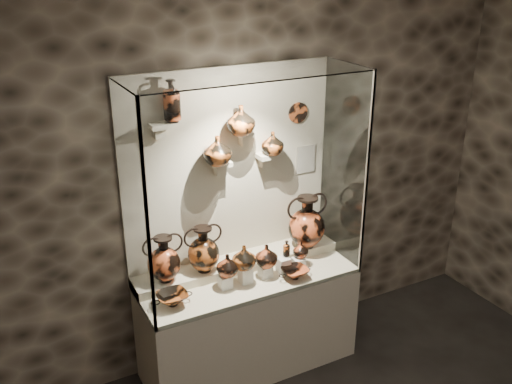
% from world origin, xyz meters
% --- Properties ---
extents(wall_back, '(5.00, 0.02, 3.20)m').
position_xyz_m(wall_back, '(0.00, 2.50, 1.60)').
color(wall_back, black).
rests_on(wall_back, ground).
extents(plinth, '(1.70, 0.60, 0.80)m').
position_xyz_m(plinth, '(0.00, 2.18, 0.40)').
color(plinth, '#C1B69C').
rests_on(plinth, floor).
extents(front_tier, '(1.68, 0.58, 0.03)m').
position_xyz_m(front_tier, '(0.00, 2.18, 0.82)').
color(front_tier, beige).
rests_on(front_tier, plinth).
extents(rear_tier, '(1.70, 0.25, 0.10)m').
position_xyz_m(rear_tier, '(0.00, 2.35, 0.85)').
color(rear_tier, beige).
rests_on(rear_tier, plinth).
extents(back_panel, '(1.70, 0.03, 1.60)m').
position_xyz_m(back_panel, '(0.00, 2.50, 1.60)').
color(back_panel, '#C1B69C').
rests_on(back_panel, plinth).
extents(glass_front, '(1.70, 0.01, 1.60)m').
position_xyz_m(glass_front, '(0.00, 1.88, 1.60)').
color(glass_front, white).
rests_on(glass_front, plinth).
extents(glass_left, '(0.01, 0.60, 1.60)m').
position_xyz_m(glass_left, '(-0.85, 2.18, 1.60)').
color(glass_left, white).
rests_on(glass_left, plinth).
extents(glass_right, '(0.01, 0.60, 1.60)m').
position_xyz_m(glass_right, '(0.85, 2.18, 1.60)').
color(glass_right, white).
rests_on(glass_right, plinth).
extents(glass_top, '(1.70, 0.60, 0.01)m').
position_xyz_m(glass_top, '(0.00, 2.18, 2.40)').
color(glass_top, white).
rests_on(glass_top, back_panel).
extents(frame_post_left, '(0.02, 0.02, 1.60)m').
position_xyz_m(frame_post_left, '(-0.84, 1.89, 1.60)').
color(frame_post_left, gray).
rests_on(frame_post_left, plinth).
extents(frame_post_right, '(0.02, 0.02, 1.60)m').
position_xyz_m(frame_post_right, '(0.84, 1.89, 1.60)').
color(frame_post_right, gray).
rests_on(frame_post_right, plinth).
extents(pedestal_a, '(0.09, 0.09, 0.10)m').
position_xyz_m(pedestal_a, '(-0.22, 2.13, 0.88)').
color(pedestal_a, silver).
rests_on(pedestal_a, front_tier).
extents(pedestal_b, '(0.09, 0.09, 0.13)m').
position_xyz_m(pedestal_b, '(-0.05, 2.13, 0.90)').
color(pedestal_b, silver).
rests_on(pedestal_b, front_tier).
extents(pedestal_c, '(0.09, 0.09, 0.09)m').
position_xyz_m(pedestal_c, '(0.12, 2.13, 0.88)').
color(pedestal_c, silver).
rests_on(pedestal_c, front_tier).
extents(pedestal_d, '(0.09, 0.09, 0.12)m').
position_xyz_m(pedestal_d, '(0.28, 2.13, 0.89)').
color(pedestal_d, silver).
rests_on(pedestal_d, front_tier).
extents(pedestal_e, '(0.09, 0.09, 0.08)m').
position_xyz_m(pedestal_e, '(0.42, 2.13, 0.87)').
color(pedestal_e, silver).
rests_on(pedestal_e, front_tier).
extents(bracket_ul, '(0.14, 0.12, 0.04)m').
position_xyz_m(bracket_ul, '(-0.55, 2.42, 2.05)').
color(bracket_ul, '#C1B69C').
rests_on(bracket_ul, back_panel).
extents(bracket_ca, '(0.14, 0.12, 0.04)m').
position_xyz_m(bracket_ca, '(-0.10, 2.42, 1.70)').
color(bracket_ca, '#C1B69C').
rests_on(bracket_ca, back_panel).
extents(bracket_cb, '(0.10, 0.12, 0.04)m').
position_xyz_m(bracket_cb, '(0.10, 2.42, 1.90)').
color(bracket_cb, '#C1B69C').
rests_on(bracket_cb, back_panel).
extents(bracket_cc, '(0.14, 0.12, 0.04)m').
position_xyz_m(bracket_cc, '(0.28, 2.42, 1.70)').
color(bracket_cc, '#C1B69C').
rests_on(bracket_cc, back_panel).
extents(amphora_left, '(0.30, 0.30, 0.36)m').
position_xyz_m(amphora_left, '(-0.61, 2.33, 1.08)').
color(amphora_left, '#BC4B24').
rests_on(amphora_left, rear_tier).
extents(amphora_mid, '(0.35, 0.35, 0.37)m').
position_xyz_m(amphora_mid, '(-0.31, 2.32, 1.08)').
color(amphora_mid, '#A84E1D').
rests_on(amphora_mid, rear_tier).
extents(amphora_right, '(0.44, 0.44, 0.45)m').
position_xyz_m(amphora_right, '(0.59, 2.29, 1.12)').
color(amphora_right, '#BC4B24').
rests_on(amphora_right, rear_tier).
extents(jug_a, '(0.18, 0.18, 0.17)m').
position_xyz_m(jug_a, '(-0.20, 2.13, 1.02)').
color(jug_a, '#BC4B24').
rests_on(jug_a, pedestal_a).
extents(jug_b, '(0.23, 0.23, 0.19)m').
position_xyz_m(jug_b, '(-0.07, 2.12, 1.05)').
color(jug_b, '#A84E1D').
rests_on(jug_b, pedestal_b).
extents(jug_c, '(0.23, 0.23, 0.18)m').
position_xyz_m(jug_c, '(0.13, 2.13, 1.01)').
color(jug_c, '#BC4B24').
rests_on(jug_c, pedestal_c).
extents(jug_e, '(0.16, 0.16, 0.13)m').
position_xyz_m(jug_e, '(0.45, 2.15, 0.97)').
color(jug_e, '#BC4B24').
rests_on(jug_e, pedestal_e).
extents(lekythos_small, '(0.08, 0.08, 0.15)m').
position_xyz_m(lekythos_small, '(0.32, 2.15, 1.02)').
color(lekythos_small, '#A84E1D').
rests_on(lekythos_small, pedestal_d).
extents(kylix_left, '(0.32, 0.29, 0.11)m').
position_xyz_m(kylix_left, '(-0.65, 2.10, 0.89)').
color(kylix_left, '#A84E1D').
rests_on(kylix_left, front_tier).
extents(kylix_right, '(0.32, 0.30, 0.10)m').
position_xyz_m(kylix_right, '(0.31, 2.00, 0.88)').
color(kylix_right, '#BC4B24').
rests_on(kylix_right, front_tier).
extents(lekythos_tall, '(0.16, 0.16, 0.32)m').
position_xyz_m(lekythos_tall, '(-0.46, 2.41, 2.23)').
color(lekythos_tall, '#BC4B24').
rests_on(lekythos_tall, bracket_ul).
extents(ovoid_vase_a, '(0.27, 0.27, 0.22)m').
position_xyz_m(ovoid_vase_a, '(-0.15, 2.37, 1.83)').
color(ovoid_vase_a, '#A84E1D').
rests_on(ovoid_vase_a, bracket_ca).
extents(ovoid_vase_b, '(0.25, 0.25, 0.22)m').
position_xyz_m(ovoid_vase_b, '(0.04, 2.37, 2.03)').
color(ovoid_vase_b, '#A84E1D').
rests_on(ovoid_vase_b, bracket_cb).
extents(ovoid_vase_c, '(0.22, 0.22, 0.18)m').
position_xyz_m(ovoid_vase_c, '(0.32, 2.38, 1.81)').
color(ovoid_vase_c, '#A84E1D').
rests_on(ovoid_vase_c, bracket_cc).
extents(wall_plate, '(0.16, 0.02, 0.16)m').
position_xyz_m(wall_plate, '(0.59, 2.47, 1.99)').
color(wall_plate, '#B54E23').
rests_on(wall_plate, back_panel).
extents(info_placard, '(0.17, 0.01, 0.23)m').
position_xyz_m(info_placard, '(0.68, 2.47, 1.59)').
color(info_placard, beige).
rests_on(info_placard, back_panel).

